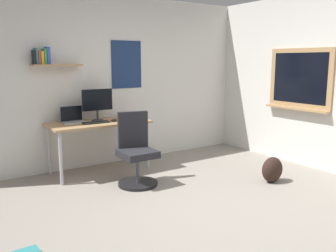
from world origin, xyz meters
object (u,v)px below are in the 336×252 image
(office_chair, at_px, (136,154))
(backpack, at_px, (272,170))
(monitor_primary, at_px, (97,102))
(desk, at_px, (99,127))
(keyboard, at_px, (96,122))
(laptop, at_px, (73,119))
(coffee_mug, at_px, (137,115))
(computer_mouse, at_px, (114,120))

(office_chair, height_order, backpack, office_chair)
(monitor_primary, height_order, backpack, monitor_primary)
(monitor_primary, bearing_deg, desk, -108.49)
(keyboard, bearing_deg, laptop, 136.48)
(desk, distance_m, keyboard, 0.14)
(coffee_mug, bearing_deg, keyboard, -175.84)
(laptop, relative_size, backpack, 0.90)
(monitor_primary, height_order, keyboard, monitor_primary)
(keyboard, bearing_deg, desk, 49.10)
(monitor_primary, bearing_deg, office_chair, -80.05)
(computer_mouse, relative_size, coffee_mug, 1.13)
(office_chair, relative_size, laptop, 3.06)
(office_chair, bearing_deg, laptop, 119.02)
(keyboard, height_order, backpack, keyboard)
(laptop, height_order, monitor_primary, monitor_primary)
(office_chair, xyz_separation_m, computer_mouse, (0.02, 0.68, 0.35))
(coffee_mug, bearing_deg, backpack, -56.47)
(office_chair, distance_m, computer_mouse, 0.77)
(monitor_primary, height_order, coffee_mug, monitor_primary)
(laptop, bearing_deg, monitor_primary, -7.68)
(coffee_mug, xyz_separation_m, backpack, (1.12, -1.69, -0.62))
(keyboard, bearing_deg, office_chair, -69.13)
(laptop, distance_m, coffee_mug, 0.96)
(laptop, height_order, backpack, laptop)
(office_chair, xyz_separation_m, monitor_primary, (-0.15, 0.87, 0.60))
(monitor_primary, bearing_deg, coffee_mug, -13.54)
(monitor_primary, relative_size, coffee_mug, 5.04)
(monitor_primary, bearing_deg, computer_mouse, -47.66)
(office_chair, xyz_separation_m, backpack, (1.55, -0.96, -0.24))
(backpack, bearing_deg, coffee_mug, 123.53)
(laptop, xyz_separation_m, keyboard, (0.25, -0.24, -0.04))
(office_chair, height_order, laptop, laptop)
(desk, bearing_deg, keyboard, -130.90)
(monitor_primary, distance_m, keyboard, 0.34)
(keyboard, bearing_deg, backpack, -42.23)
(keyboard, relative_size, computer_mouse, 3.56)
(office_chair, bearing_deg, desk, 103.86)
(office_chair, distance_m, coffee_mug, 0.93)
(office_chair, distance_m, keyboard, 0.81)
(computer_mouse, bearing_deg, monitor_primary, 132.34)
(desk, xyz_separation_m, laptop, (-0.32, 0.16, 0.13))
(desk, bearing_deg, coffee_mug, -3.03)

